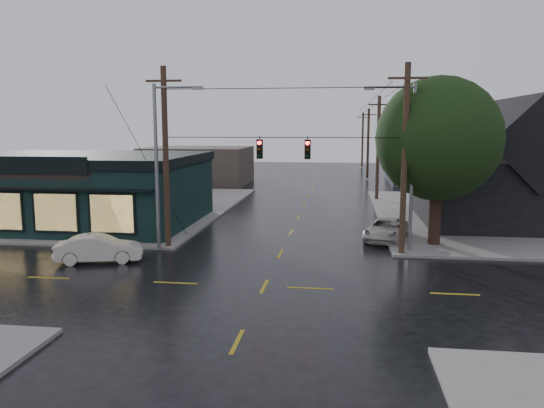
# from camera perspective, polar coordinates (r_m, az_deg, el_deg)

# --- Properties ---
(ground_plane) EXTENTS (160.00, 160.00, 0.00)m
(ground_plane) POSITION_cam_1_polar(r_m,az_deg,el_deg) (23.29, -0.84, -8.86)
(ground_plane) COLOR black
(sidewalk_nw) EXTENTS (28.00, 28.00, 0.15)m
(sidewalk_nw) POSITION_cam_1_polar(r_m,az_deg,el_deg) (48.50, -21.17, -0.28)
(sidewalk_nw) COLOR slate
(sidewalk_nw) RESTS_ON ground
(pizza_shop) EXTENTS (16.30, 12.34, 4.90)m
(pizza_shop) POSITION_cam_1_polar(r_m,az_deg,el_deg) (39.68, -19.89, 1.59)
(pizza_shop) COLOR black
(pizza_shop) RESTS_ON ground
(ne_building) EXTENTS (12.60, 11.60, 8.75)m
(ne_building) POSITION_cam_1_polar(r_m,az_deg,el_deg) (40.80, 24.35, 4.22)
(ne_building) COLOR black
(ne_building) RESTS_ON ground
(corner_tree) EXTENTS (7.03, 7.03, 9.57)m
(corner_tree) POSITION_cam_1_polar(r_m,az_deg,el_deg) (31.48, 17.46, 6.68)
(corner_tree) COLOR black
(corner_tree) RESTS_ON ground
(utility_pole_nw) EXTENTS (2.00, 0.32, 10.15)m
(utility_pole_nw) POSITION_cam_1_polar(r_m,az_deg,el_deg) (30.91, -11.08, -4.68)
(utility_pole_nw) COLOR #342317
(utility_pole_nw) RESTS_ON ground
(utility_pole_ne) EXTENTS (2.00, 0.32, 10.15)m
(utility_pole_ne) POSITION_cam_1_polar(r_m,az_deg,el_deg) (29.51, 13.72, -5.40)
(utility_pole_ne) COLOR #342317
(utility_pole_ne) RESTS_ON ground
(utility_pole_far_a) EXTENTS (2.00, 0.32, 9.65)m
(utility_pole_far_a) POSITION_cam_1_polar(r_m,az_deg,el_deg) (50.58, 11.18, 0.38)
(utility_pole_far_a) COLOR #342317
(utility_pole_far_a) RESTS_ON ground
(utility_pole_far_b) EXTENTS (2.00, 0.32, 9.15)m
(utility_pole_far_b) POSITION_cam_1_polar(r_m,az_deg,el_deg) (70.42, 10.19, 2.62)
(utility_pole_far_b) COLOR #342317
(utility_pole_far_b) RESTS_ON ground
(utility_pole_far_c) EXTENTS (2.00, 0.32, 9.15)m
(utility_pole_far_c) POSITION_cam_1_polar(r_m,az_deg,el_deg) (90.33, 9.64, 3.88)
(utility_pole_far_c) COLOR #342317
(utility_pole_far_c) RESTS_ON ground
(span_signal_assembly) EXTENTS (13.00, 0.48, 1.23)m
(span_signal_assembly) POSITION_cam_1_polar(r_m,az_deg,el_deg) (28.71, 1.24, 5.97)
(span_signal_assembly) COLOR black
(span_signal_assembly) RESTS_ON ground
(streetlight_nw) EXTENTS (5.40, 0.30, 9.15)m
(streetlight_nw) POSITION_cam_1_polar(r_m,az_deg,el_deg) (30.37, -12.04, -4.95)
(streetlight_nw) COLOR slate
(streetlight_nw) RESTS_ON ground
(streetlight_ne) EXTENTS (5.40, 0.30, 9.15)m
(streetlight_ne) POSITION_cam_1_polar(r_m,az_deg,el_deg) (30.24, 14.52, -5.09)
(streetlight_ne) COLOR slate
(streetlight_ne) RESTS_ON ground
(bg_building_west) EXTENTS (12.00, 10.00, 4.40)m
(bg_building_west) POSITION_cam_1_polar(r_m,az_deg,el_deg) (64.54, -7.97, 4.12)
(bg_building_west) COLOR #3E312D
(bg_building_west) RESTS_ON ground
(bg_building_east) EXTENTS (14.00, 12.00, 5.60)m
(bg_building_east) POSITION_cam_1_polar(r_m,az_deg,el_deg) (68.33, 18.37, 4.51)
(bg_building_east) COLOR #26262B
(bg_building_east) RESTS_ON ground
(sedan_cream) EXTENTS (4.54, 2.66, 1.41)m
(sedan_cream) POSITION_cam_1_polar(r_m,az_deg,el_deg) (28.57, -18.12, -4.57)
(sedan_cream) COLOR beige
(sedan_cream) RESTS_ON ground
(suv_silver) EXTENTS (3.32, 5.10, 1.31)m
(suv_silver) POSITION_cam_1_polar(r_m,az_deg,el_deg) (33.08, 12.20, -2.71)
(suv_silver) COLOR #B7B1A9
(suv_silver) RESTS_ON ground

